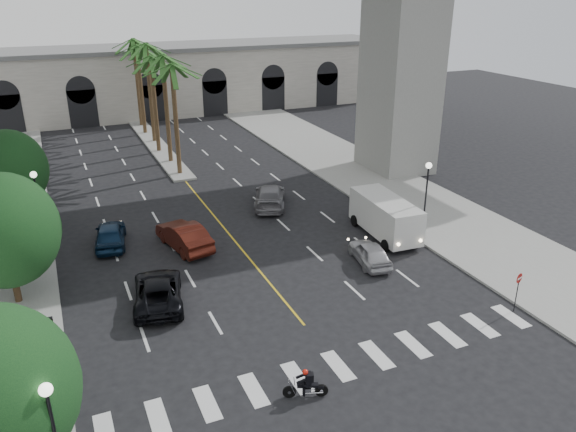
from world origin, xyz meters
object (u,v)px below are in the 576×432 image
object	(u,v)px
lamp_post_right	(426,194)
car_a	(370,253)
car_c	(158,291)
cargo_van	(386,216)
do_not_enter_sign	(518,284)
traffic_signal_far	(54,342)
pedestrian_a	(54,368)
lamp_post_left_far	(39,205)
traffic_signal_near	(59,406)
car_b	(184,236)
motorcycle_rider	(307,384)
car_e	(110,234)
car_d	(270,196)

from	to	relation	value
lamp_post_right	car_a	world-z (taller)	lamp_post_right
car_c	cargo_van	xyz separation A→B (m)	(15.68, 2.54, 0.71)
do_not_enter_sign	lamp_post_right	bearing A→B (deg)	66.38
traffic_signal_far	do_not_enter_sign	xyz separation A→B (m)	(21.80, -2.67, -0.91)
do_not_enter_sign	pedestrian_a	bearing A→B (deg)	153.72
lamp_post_left_far	pedestrian_a	size ratio (longest dim) A/B	3.34
traffic_signal_near	car_a	size ratio (longest dim) A/B	0.91
car_b	motorcycle_rider	bearing A→B (deg)	82.04
car_b	car_e	xyz separation A→B (m)	(-4.27, 2.25, -0.07)
car_a	do_not_enter_sign	bearing A→B (deg)	127.04
cargo_van	motorcycle_rider	bearing A→B (deg)	-130.35
traffic_signal_near	lamp_post_left_far	bearing A→B (deg)	90.31
traffic_signal_far	pedestrian_a	bearing A→B (deg)	110.83
lamp_post_right	car_c	xyz separation A→B (m)	(-17.58, -0.99, -2.48)
traffic_signal_near	motorcycle_rider	bearing A→B (deg)	-1.54
lamp_post_left_far	car_e	world-z (taller)	lamp_post_left_far
lamp_post_left_far	traffic_signal_far	world-z (taller)	lamp_post_left_far
lamp_post_left_far	car_d	bearing A→B (deg)	6.37
lamp_post_right	motorcycle_rider	distance (m)	17.48
traffic_signal_near	car_d	size ratio (longest dim) A/B	0.66
car_c	traffic_signal_near	bearing A→B (deg)	72.82
traffic_signal_near	car_c	world-z (taller)	traffic_signal_near
car_d	lamp_post_left_far	bearing A→B (deg)	29.68
traffic_signal_near	pedestrian_a	xyz separation A→B (m)	(-0.20, 4.53, -1.56)
lamp_post_right	car_a	bearing A→B (deg)	-163.33
do_not_enter_sign	motorcycle_rider	bearing A→B (deg)	169.10
car_c	do_not_enter_sign	size ratio (longest dim) A/B	2.41
cargo_van	pedestrian_a	xyz separation A→B (m)	(-21.00, -7.53, -0.50)
lamp_post_right	car_c	world-z (taller)	lamp_post_right
traffic_signal_near	pedestrian_a	world-z (taller)	traffic_signal_near
lamp_post_left_far	pedestrian_a	xyz separation A→B (m)	(-0.10, -13.97, -2.27)
car_c	car_e	world-z (taller)	car_e
car_c	car_d	world-z (taller)	car_d
lamp_post_left_far	do_not_enter_sign	world-z (taller)	lamp_post_left_far
traffic_signal_far	car_b	xyz separation A→B (m)	(8.03, 11.64, -1.66)
car_b	do_not_enter_sign	distance (m)	19.88
traffic_signal_far	pedestrian_a	xyz separation A→B (m)	(-0.20, 0.53, -1.56)
lamp_post_right	car_d	xyz separation A→B (m)	(-6.91, 9.77, -2.42)
car_c	cargo_van	world-z (taller)	cargo_van
car_b	car_d	world-z (taller)	car_b
car_c	car_d	size ratio (longest dim) A/B	0.96
lamp_post_right	pedestrian_a	bearing A→B (deg)	-165.38
car_a	car_d	xyz separation A→B (m)	(-2.01, 11.24, 0.12)
lamp_post_left_far	lamp_post_right	distance (m)	24.16
lamp_post_left_far	pedestrian_a	bearing A→B (deg)	-90.41
lamp_post_right	car_b	bearing A→B (deg)	160.69
traffic_signal_far	car_e	bearing A→B (deg)	74.86
motorcycle_rider	cargo_van	distance (m)	16.95
motorcycle_rider	cargo_van	size ratio (longest dim) A/B	0.29
car_b	do_not_enter_sign	xyz separation A→B (m)	(13.77, -14.31, 0.75)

